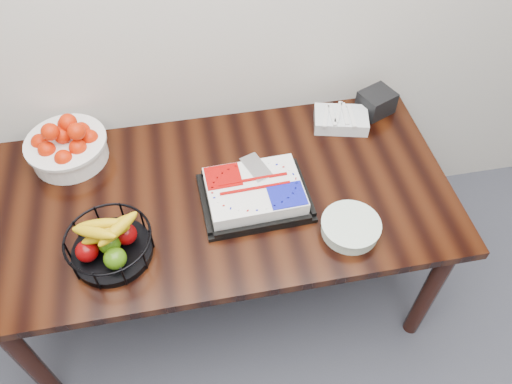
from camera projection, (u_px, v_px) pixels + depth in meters
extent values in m
cube|color=black|center=(221.00, 197.00, 1.96)|extent=(1.80, 0.90, 0.04)
cylinder|color=black|center=(30.00, 362.00, 1.92)|extent=(0.07, 0.07, 0.71)
cylinder|color=black|center=(45.00, 212.00, 2.38)|extent=(0.07, 0.07, 0.71)
cylinder|color=black|center=(430.00, 291.00, 2.11)|extent=(0.07, 0.07, 0.71)
cylinder|color=black|center=(372.00, 165.00, 2.58)|extent=(0.07, 0.07, 0.71)
cube|color=black|center=(255.00, 198.00, 1.92)|extent=(0.42, 0.33, 0.02)
cube|color=white|center=(255.00, 191.00, 1.89)|extent=(0.36, 0.28, 0.06)
cube|color=#9A0403|center=(223.00, 176.00, 1.89)|extent=(0.14, 0.12, 0.00)
cube|color=#0E149E|center=(287.00, 196.00, 1.83)|extent=(0.14, 0.12, 0.00)
cube|color=silver|center=(257.00, 167.00, 1.92)|extent=(0.12, 0.16, 0.00)
cylinder|color=white|center=(68.00, 150.00, 2.03)|extent=(0.30, 0.30, 0.10)
cylinder|color=white|center=(65.00, 142.00, 1.99)|extent=(0.33, 0.33, 0.01)
cylinder|color=black|center=(113.00, 251.00, 1.76)|extent=(0.28, 0.28, 0.03)
torus|color=black|center=(107.00, 238.00, 1.69)|extent=(0.30, 0.30, 0.01)
cylinder|color=white|center=(350.00, 228.00, 1.81)|extent=(0.21, 0.21, 0.05)
cylinder|color=white|center=(351.00, 224.00, 1.79)|extent=(0.22, 0.22, 0.01)
cube|color=silver|center=(341.00, 120.00, 2.17)|extent=(0.26, 0.20, 0.06)
cube|color=black|center=(376.00, 102.00, 2.21)|extent=(0.18, 0.17, 0.10)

